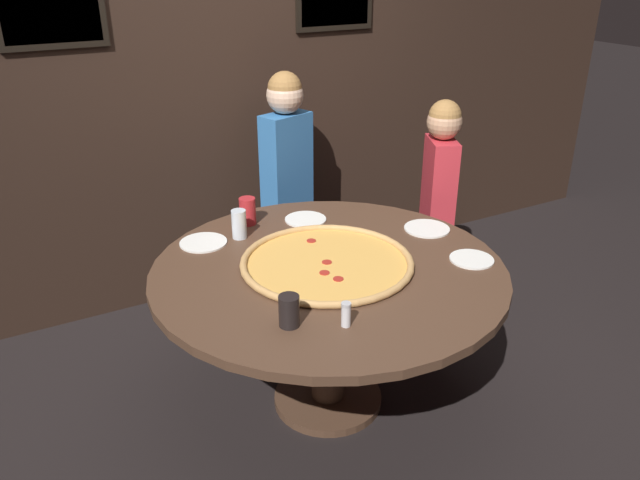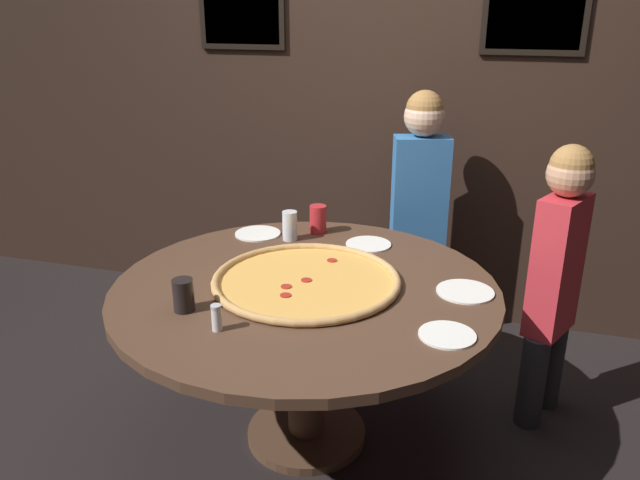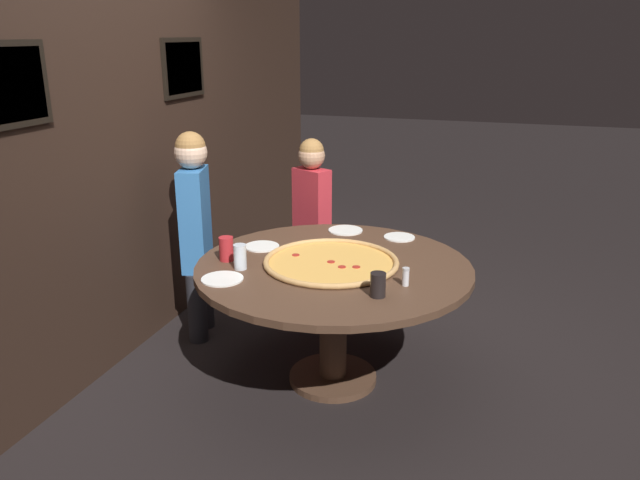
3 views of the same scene
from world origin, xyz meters
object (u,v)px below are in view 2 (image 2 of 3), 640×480
at_px(drink_cup_front_edge, 290,226).
at_px(diner_far_right, 419,204).
at_px(diner_far_left, 556,271).
at_px(giant_pizza, 307,280).
at_px(condiment_shaker, 217,318).
at_px(white_plate_near_front, 368,244).
at_px(drink_cup_near_right, 318,219).
at_px(white_plate_far_back, 447,335).
at_px(drink_cup_beside_pizza, 183,295).
at_px(dining_table, 305,314).
at_px(white_plate_right_side, 258,234).
at_px(white_plate_left_side, 465,292).

distance_m(drink_cup_front_edge, diner_far_right, 0.79).
bearing_deg(diner_far_left, giant_pizza, -39.88).
distance_m(condiment_shaker, diner_far_right, 1.56).
height_order(giant_pizza, white_plate_near_front, giant_pizza).
xyz_separation_m(drink_cup_near_right, drink_cup_front_edge, (-0.10, -0.13, 0.00)).
relative_size(white_plate_far_back, diner_far_right, 0.14).
bearing_deg(diner_far_right, drink_cup_front_edge, 30.32).
xyz_separation_m(white_plate_far_back, condiment_shaker, (-0.77, -0.18, 0.05)).
distance_m(drink_cup_near_right, diner_far_left, 1.12).
bearing_deg(drink_cup_beside_pizza, dining_table, 43.13).
relative_size(giant_pizza, white_plate_right_side, 3.43).
distance_m(white_plate_left_side, white_plate_near_front, 0.62).
distance_m(drink_cup_near_right, diner_far_right, 0.62).
height_order(white_plate_right_side, white_plate_near_front, same).
xyz_separation_m(giant_pizza, diner_far_left, (0.98, 0.45, -0.03)).
relative_size(white_plate_right_side, condiment_shaker, 2.30).
bearing_deg(drink_cup_beside_pizza, drink_cup_near_right, 75.97).
relative_size(white_plate_near_front, condiment_shaker, 2.19).
bearing_deg(white_plate_near_front, drink_cup_near_right, 160.34).
xyz_separation_m(dining_table, giant_pizza, (0.00, 0.02, 0.15)).
xyz_separation_m(dining_table, diner_far_right, (0.31, 1.04, 0.18)).
height_order(white_plate_left_side, white_plate_far_back, same).
height_order(dining_table, drink_cup_beside_pizza, drink_cup_beside_pizza).
bearing_deg(white_plate_near_front, giant_pizza, -106.76).
height_order(giant_pizza, drink_cup_front_edge, drink_cup_front_edge).
bearing_deg(white_plate_far_back, white_plate_near_front, 120.02).
height_order(condiment_shaker, diner_far_right, diner_far_right).
bearing_deg(white_plate_right_side, diner_far_right, 37.68).
bearing_deg(white_plate_near_front, diner_far_right, 73.49).
relative_size(white_plate_far_back, white_plate_near_front, 0.93).
height_order(drink_cup_beside_pizza, diner_far_right, diner_far_right).
xyz_separation_m(white_plate_left_side, diner_far_right, (-0.31, 0.93, 0.05)).
xyz_separation_m(drink_cup_beside_pizza, white_plate_near_front, (0.51, 0.84, -0.06)).
relative_size(drink_cup_front_edge, white_plate_left_side, 0.63).
height_order(drink_cup_near_right, condiment_shaker, drink_cup_near_right).
bearing_deg(condiment_shaker, diner_far_right, 71.74).
height_order(white_plate_near_front, diner_far_left, diner_far_left).
bearing_deg(giant_pizza, drink_cup_beside_pizza, -135.91).
xyz_separation_m(drink_cup_near_right, white_plate_far_back, (0.72, -0.86, -0.07)).
xyz_separation_m(condiment_shaker, diner_far_right, (0.49, 1.48, 0.00)).
bearing_deg(drink_cup_front_edge, white_plate_near_front, 5.21).
distance_m(dining_table, drink_cup_front_edge, 0.56).
bearing_deg(drink_cup_beside_pizza, condiment_shaker, -29.83).
bearing_deg(drink_cup_near_right, giant_pizza, -77.59).
bearing_deg(drink_cup_beside_pizza, giant_pizza, 44.09).
height_order(dining_table, white_plate_right_side, white_plate_right_side).
distance_m(white_plate_left_side, condiment_shaker, 0.98).
xyz_separation_m(drink_cup_near_right, diner_far_right, (0.44, 0.44, -0.02)).
height_order(drink_cup_front_edge, condiment_shaker, drink_cup_front_edge).
distance_m(drink_cup_near_right, white_plate_left_side, 0.90).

